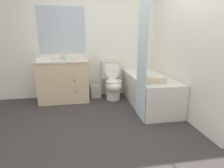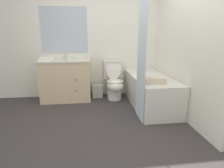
# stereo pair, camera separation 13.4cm
# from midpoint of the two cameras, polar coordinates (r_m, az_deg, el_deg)

# --- Properties ---
(ground_plane) EXTENTS (14.00, 14.00, 0.00)m
(ground_plane) POSITION_cam_midpoint_polar(r_m,az_deg,el_deg) (2.47, 0.82, -16.60)
(ground_plane) COLOR #383333
(wall_back) EXTENTS (8.00, 0.06, 2.50)m
(wall_back) POSITION_cam_midpoint_polar(r_m,az_deg,el_deg) (3.91, -2.97, 14.42)
(wall_back) COLOR white
(wall_back) RESTS_ON ground_plane
(wall_right) EXTENTS (0.05, 2.80, 2.50)m
(wall_right) POSITION_cam_midpoint_polar(r_m,az_deg,el_deg) (3.36, 21.24, 13.32)
(wall_right) COLOR white
(wall_right) RESTS_ON ground_plane
(vanity_cabinet) EXTENTS (1.01, 0.56, 0.85)m
(vanity_cabinet) POSITION_cam_midpoint_polar(r_m,az_deg,el_deg) (3.74, -13.77, 1.32)
(vanity_cabinet) COLOR beige
(vanity_cabinet) RESTS_ON ground_plane
(sink_faucet) EXTENTS (0.14, 0.12, 0.12)m
(sink_faucet) POSITION_cam_midpoint_polar(r_m,az_deg,el_deg) (3.85, -13.88, 8.50)
(sink_faucet) COLOR silver
(sink_faucet) RESTS_ON vanity_cabinet
(toilet) EXTENTS (0.40, 0.62, 0.82)m
(toilet) POSITION_cam_midpoint_polar(r_m,az_deg,el_deg) (3.72, 1.72, 0.83)
(toilet) COLOR silver
(toilet) RESTS_ON ground_plane
(bathtub) EXTENTS (0.68, 1.56, 0.58)m
(bathtub) POSITION_cam_midpoint_polar(r_m,az_deg,el_deg) (3.47, 13.35, -2.20)
(bathtub) COLOR silver
(bathtub) RESTS_ON ground_plane
(shower_curtain) EXTENTS (0.01, 0.42, 2.00)m
(shower_curtain) POSITION_cam_midpoint_polar(r_m,az_deg,el_deg) (2.71, 11.06, 8.65)
(shower_curtain) COLOR silver
(shower_curtain) RESTS_ON ground_plane
(wastebasket) EXTENTS (0.22, 0.19, 0.28)m
(wastebasket) POSITION_cam_midpoint_polar(r_m,az_deg,el_deg) (3.90, -3.81, -2.22)
(wastebasket) COLOR #B7B2A8
(wastebasket) RESTS_ON ground_plane
(tissue_box) EXTENTS (0.12, 0.11, 0.12)m
(tissue_box) POSITION_cam_midpoint_polar(r_m,az_deg,el_deg) (3.64, -12.30, 8.48)
(tissue_box) COLOR silver
(tissue_box) RESTS_ON vanity_cabinet
(soap_dispenser) EXTENTS (0.06, 0.06, 0.15)m
(soap_dispenser) POSITION_cam_midpoint_polar(r_m,az_deg,el_deg) (3.62, -7.39, 8.87)
(soap_dispenser) COLOR silver
(soap_dispenser) RESTS_ON vanity_cabinet
(hand_towel_folded) EXTENTS (0.26, 0.13, 0.07)m
(hand_towel_folded) POSITION_cam_midpoint_polar(r_m,az_deg,el_deg) (3.60, -19.75, 7.61)
(hand_towel_folded) COLOR white
(hand_towel_folded) RESTS_ON vanity_cabinet
(bath_towel_folded) EXTENTS (0.34, 0.19, 0.09)m
(bath_towel_folded) POSITION_cam_midpoint_polar(r_m,az_deg,el_deg) (2.91, 14.93, 1.17)
(bath_towel_folded) COLOR beige
(bath_towel_folded) RESTS_ON bathtub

